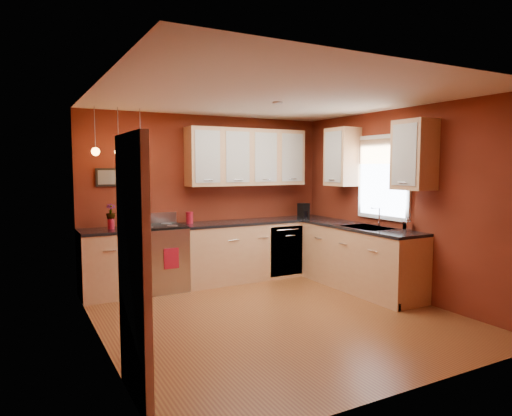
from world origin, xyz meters
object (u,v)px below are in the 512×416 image
red_canister (189,218)px  coffee_maker (304,211)px  gas_range (158,258)px  sink (368,229)px  soap_pump (407,224)px

red_canister → coffee_maker: 2.02m
gas_range → sink: 3.05m
red_canister → coffee_maker: coffee_maker is taller
red_canister → soap_pump: soap_pump is taller
gas_range → coffee_maker: coffee_maker is taller
soap_pump → red_canister: bearing=136.6°
red_canister → coffee_maker: bearing=-3.1°
sink → soap_pump: (0.20, -0.55, 0.12)m
red_canister → soap_pump: 3.15m
soap_pump → gas_range: bearing=144.0°
coffee_maker → soap_pump: size_ratio=1.24×
red_canister → coffee_maker: size_ratio=0.73×
gas_range → red_canister: (0.53, 0.11, 0.55)m
sink → coffee_maker: size_ratio=2.93×
coffee_maker → gas_range: bearing=170.7°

